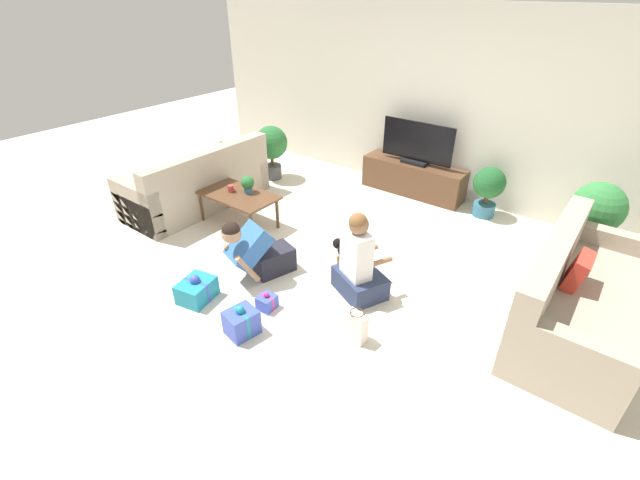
# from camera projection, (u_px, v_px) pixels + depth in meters

# --- Properties ---
(ground_plane) EXTENTS (16.00, 16.00, 0.00)m
(ground_plane) POSITION_uv_depth(u_px,v_px,m) (329.00, 266.00, 4.91)
(ground_plane) COLOR beige
(wall_back) EXTENTS (8.40, 0.06, 2.60)m
(wall_back) POSITION_uv_depth(u_px,v_px,m) (440.00, 105.00, 6.02)
(wall_back) COLOR beige
(wall_back) RESTS_ON ground_plane
(sofa_left) EXTENTS (0.88, 2.05, 0.88)m
(sofa_left) POSITION_uv_depth(u_px,v_px,m) (199.00, 185.00, 6.09)
(sofa_left) COLOR tan
(sofa_left) RESTS_ON ground_plane
(sofa_right) EXTENTS (0.88, 2.05, 0.88)m
(sofa_right) POSITION_uv_depth(u_px,v_px,m) (579.00, 301.00, 3.88)
(sofa_right) COLOR tan
(sofa_right) RESTS_ON ground_plane
(coffee_table) EXTENTS (1.08, 0.58, 0.45)m
(coffee_table) POSITION_uv_depth(u_px,v_px,m) (237.00, 197.00, 5.55)
(coffee_table) COLOR brown
(coffee_table) RESTS_ON ground_plane
(tv_console) EXTENTS (1.55, 0.40, 0.48)m
(tv_console) POSITION_uv_depth(u_px,v_px,m) (413.00, 178.00, 6.47)
(tv_console) COLOR brown
(tv_console) RESTS_ON ground_plane
(tv) EXTENTS (1.09, 0.20, 0.62)m
(tv) POSITION_uv_depth(u_px,v_px,m) (417.00, 146.00, 6.20)
(tv) COLOR black
(tv) RESTS_ON tv_console
(potted_plant_corner_right) EXTENTS (0.57, 0.57, 0.95)m
(potted_plant_corner_right) POSITION_uv_depth(u_px,v_px,m) (596.00, 212.00, 4.74)
(potted_plant_corner_right) COLOR beige
(potted_plant_corner_right) RESTS_ON ground_plane
(potted_plant_back_right) EXTENTS (0.42, 0.42, 0.70)m
(potted_plant_back_right) POSITION_uv_depth(u_px,v_px,m) (488.00, 187.00, 5.76)
(potted_plant_back_right) COLOR #336B84
(potted_plant_back_right) RESTS_ON ground_plane
(potted_plant_corner_left) EXTENTS (0.52, 0.52, 0.86)m
(potted_plant_corner_left) POSITION_uv_depth(u_px,v_px,m) (271.00, 146.00, 6.82)
(potted_plant_corner_left) COLOR #4C4C51
(potted_plant_corner_left) RESTS_ON ground_plane
(person_kneeling) EXTENTS (0.52, 0.79, 0.76)m
(person_kneeling) POSITION_uv_depth(u_px,v_px,m) (256.00, 251.00, 4.56)
(person_kneeling) COLOR #23232D
(person_kneeling) RESTS_ON ground_plane
(person_sitting) EXTENTS (0.64, 0.61, 0.94)m
(person_sitting) POSITION_uv_depth(u_px,v_px,m) (359.00, 266.00, 4.31)
(person_sitting) COLOR #283351
(person_sitting) RESTS_ON ground_plane
(dog) EXTENTS (0.46, 0.27, 0.27)m
(dog) POSITION_uv_depth(u_px,v_px,m) (344.00, 252.00, 4.83)
(dog) COLOR black
(dog) RESTS_ON ground_plane
(gift_box_a) EXTENTS (0.36, 0.41, 0.29)m
(gift_box_a) POSITION_uv_depth(u_px,v_px,m) (197.00, 290.00, 4.34)
(gift_box_a) COLOR teal
(gift_box_a) RESTS_ON ground_plane
(gift_box_b) EXTENTS (0.29, 0.32, 0.31)m
(gift_box_b) POSITION_uv_depth(u_px,v_px,m) (241.00, 322.00, 3.91)
(gift_box_b) COLOR #3D51BC
(gift_box_b) RESTS_ON ground_plane
(gift_box_c) EXTENTS (0.17, 0.18, 0.20)m
(gift_box_c) POSITION_uv_depth(u_px,v_px,m) (267.00, 302.00, 4.24)
(gift_box_c) COLOR #3D51BC
(gift_box_c) RESTS_ON ground_plane
(gift_bag_a) EXTENTS (0.21, 0.14, 0.32)m
(gift_bag_a) POSITION_uv_depth(u_px,v_px,m) (356.00, 326.00, 3.83)
(gift_bag_a) COLOR white
(gift_bag_a) RESTS_ON ground_plane
(mug) EXTENTS (0.12, 0.08, 0.09)m
(mug) POSITION_uv_depth(u_px,v_px,m) (231.00, 189.00, 5.55)
(mug) COLOR #B23D38
(mug) RESTS_ON coffee_table
(tabletop_plant) EXTENTS (0.17, 0.17, 0.22)m
(tabletop_plant) POSITION_uv_depth(u_px,v_px,m) (248.00, 184.00, 5.49)
(tabletop_plant) COLOR #336B84
(tabletop_plant) RESTS_ON coffee_table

